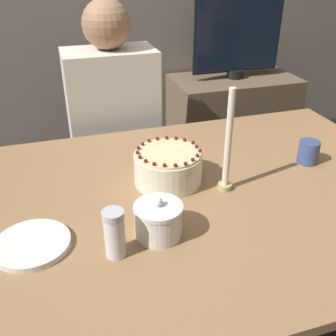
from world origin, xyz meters
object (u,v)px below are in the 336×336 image
sugar_shaker (114,233)px  candle (227,150)px  person_man_blue_shirt (116,153)px  sugar_bowl (158,220)px  tv_monitor (238,37)px  cake (168,167)px

sugar_shaker → candle: bearing=27.3°
person_man_blue_shirt → candle: bearing=107.0°
sugar_bowl → tv_monitor: (0.86, 1.31, 0.18)m
cake → candle: (0.16, -0.10, 0.09)m
candle → sugar_shaker: bearing=-152.7°
sugar_shaker → tv_monitor: size_ratio=0.24×
sugar_bowl → sugar_shaker: 0.13m
cake → person_man_blue_shirt: bearing=95.9°
candle → person_man_blue_shirt: (-0.23, 0.74, -0.34)m
cake → person_man_blue_shirt: person_man_blue_shirt is taller
tv_monitor → person_man_blue_shirt: bearing=-153.4°
cake → tv_monitor: 1.30m
cake → sugar_bowl: cake is taller
cake → person_man_blue_shirt: 0.69m
cake → sugar_bowl: size_ratio=1.69×
candle → tv_monitor: (0.59, 1.15, 0.09)m
sugar_shaker → candle: size_ratio=0.39×
cake → sugar_bowl: (-0.11, -0.26, -0.01)m
sugar_shaker → person_man_blue_shirt: person_man_blue_shirt is taller
sugar_bowl → person_man_blue_shirt: (0.04, 0.90, -0.25)m
cake → person_man_blue_shirt: (-0.07, 0.64, -0.25)m
cake → sugar_shaker: size_ratio=1.68×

